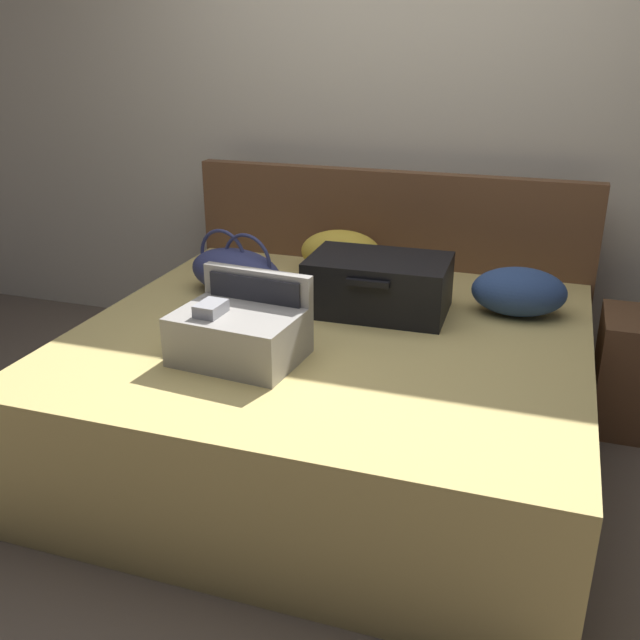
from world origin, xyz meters
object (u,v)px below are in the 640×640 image
Objects in this scene: bed at (330,394)px; duffel_bag at (236,271)px; hard_case_medium at (239,331)px; pillow_center_head at (519,292)px; hard_case_large at (378,284)px; pillow_near_headboard at (341,252)px.

duffel_bag is (-0.55, 0.28, 0.40)m from bed.
hard_case_medium is (-0.24, -0.35, 0.40)m from bed.
bed is 0.90m from pillow_center_head.
hard_case_large reaches higher than bed.
hard_case_medium is at bearing -139.99° from pillow_center_head.
pillow_center_head is (0.93, 0.78, -0.01)m from hard_case_medium.
hard_case_medium is 1.19× the size of pillow_center_head.
duffel_bag reaches higher than bed.
bed is 0.58m from hard_case_medium.
hard_case_medium is 1.18× the size of pillow_near_headboard.
hard_case_large is at bearing -165.29° from pillow_center_head.
bed is at bearing -148.35° from pillow_center_head.
pillow_center_head is at bearing 13.39° from hard_case_large.
bed is at bearing -27.45° from duffel_bag.
hard_case_medium is 0.71m from duffel_bag.
duffel_bag is 1.31× the size of pillow_center_head.
bed is 0.73m from duffel_bag.
bed is 0.85m from pillow_near_headboard.
pillow_center_head is (0.88, -0.30, -0.01)m from pillow_near_headboard.
pillow_center_head reaches higher than bed.
hard_case_large reaches higher than pillow_near_headboard.
hard_case_medium reaches higher than pillow_center_head.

